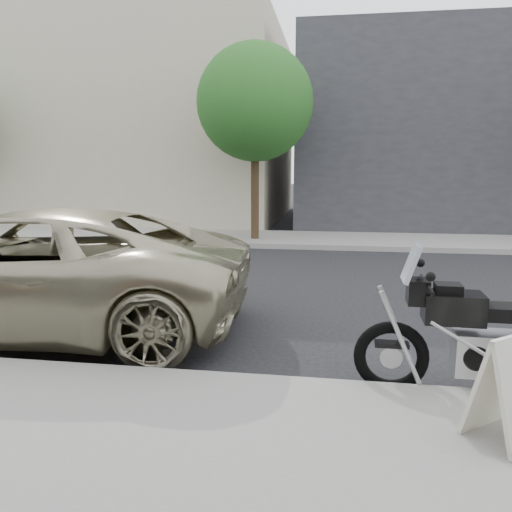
% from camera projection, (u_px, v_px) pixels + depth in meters
% --- Properties ---
extents(ground, '(120.00, 120.00, 0.00)m').
position_uv_depth(ground, '(312.00, 295.00, 9.13)').
color(ground, black).
rests_on(ground, ground).
extents(far_sidewalk, '(44.00, 3.00, 0.15)m').
position_uv_depth(far_sidewalk, '(321.00, 240.00, 15.43)').
color(far_sidewalk, gray).
rests_on(far_sidewalk, ground).
extents(far_building_dark, '(16.00, 11.00, 7.00)m').
position_uv_depth(far_building_dark, '(498.00, 137.00, 20.58)').
color(far_building_dark, '#2B2B31').
rests_on(far_building_dark, ground).
extents(far_building_cream, '(14.00, 11.00, 8.00)m').
position_uv_depth(far_building_cream, '(130.00, 129.00, 22.91)').
color(far_building_cream, '#B4A790').
rests_on(far_building_cream, ground).
extents(street_tree_mid, '(3.40, 3.40, 5.70)m').
position_uv_depth(street_tree_mid, '(255.00, 103.00, 14.53)').
color(street_tree_mid, '#382919').
rests_on(street_tree_mid, far_sidewalk).
extents(motorcycle, '(2.47, 0.80, 1.56)m').
position_uv_depth(motorcycle, '(498.00, 334.00, 4.93)').
color(motorcycle, black).
rests_on(motorcycle, ground).
extents(minivan, '(6.40, 3.26, 1.73)m').
position_uv_depth(minivan, '(28.00, 270.00, 7.03)').
color(minivan, tan).
rests_on(minivan, ground).
extents(sandwich_sign, '(0.74, 0.73, 0.87)m').
position_uv_depth(sandwich_sign, '(510.00, 388.00, 3.95)').
color(sandwich_sign, white).
rests_on(sandwich_sign, near_sidewalk).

